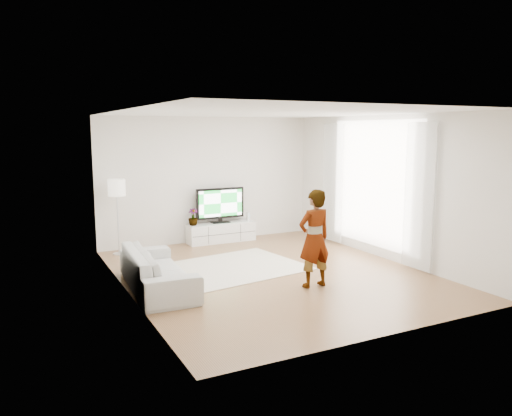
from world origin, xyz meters
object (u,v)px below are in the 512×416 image
media_console (221,232)px  rug (227,268)px  player (314,238)px  sofa (158,269)px  floor_lamp (117,191)px  television (220,204)px

media_console → rug: media_console is taller
player → sofa: size_ratio=0.72×
rug → player: player is taller
sofa → floor_lamp: size_ratio=1.43×
floor_lamp → media_console: bearing=2.9°
television → player: bearing=-89.3°
media_console → floor_lamp: (-2.30, -0.12, 1.08)m
television → sofa: television is taller
television → player: player is taller
television → media_console: bearing=-90.0°
rug → sofa: sofa is taller
player → sofa: player is taller
sofa → rug: bearing=-65.6°
television → floor_lamp: 2.35m
rug → floor_lamp: size_ratio=1.78×
sofa → floor_lamp: bearing=5.1°
player → media_console: bearing=-91.6°
television → rug: (-0.78, -2.15, -0.86)m
rug → player: 1.98m
media_console → sofa: 3.48m
television → rug: bearing=-109.9°
floor_lamp → rug: bearing=-52.8°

